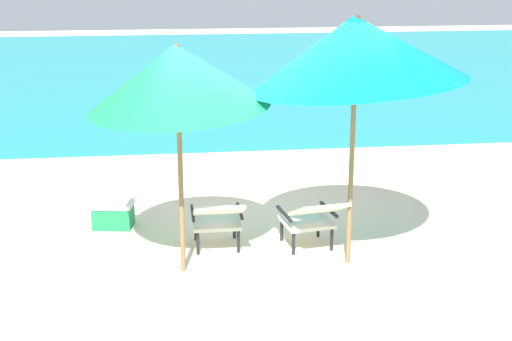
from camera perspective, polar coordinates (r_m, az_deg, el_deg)
name	(u,v)px	position (r m, az deg, el deg)	size (l,w,h in m)	color
ground_plane	(227,149)	(12.16, -2.26, 1.65)	(40.00, 40.00, 0.00)	beige
ocean_band	(199,69)	(20.80, -4.47, 7.90)	(40.00, 18.00, 0.01)	teal
swim_buoy	(154,109)	(15.00, -7.97, 4.77)	(0.18, 0.18, 1.60)	yellow
lounge_chair_left	(218,217)	(7.90, -3.01, -3.64)	(0.55, 0.88, 0.68)	silver
lounge_chair_right	(312,216)	(7.94, 4.39, -3.59)	(0.66, 0.94, 0.68)	silver
beach_umbrella_left	(178,77)	(7.05, -6.13, 7.26)	(2.43, 2.42, 2.37)	olive
beach_umbrella_right	(356,51)	(7.26, 7.78, 9.23)	(2.91, 2.88, 2.66)	olive
cooler_box	(113,214)	(8.85, -11.05, -3.34)	(0.52, 0.40, 0.32)	#1E844C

